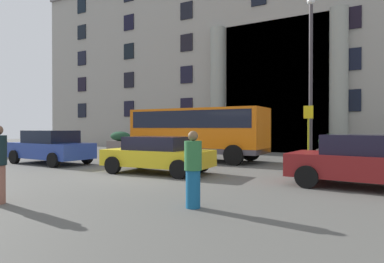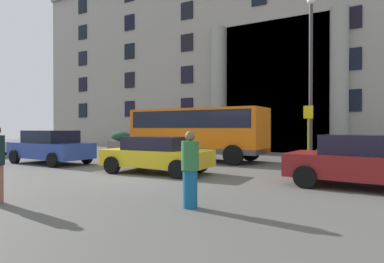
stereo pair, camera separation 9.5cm
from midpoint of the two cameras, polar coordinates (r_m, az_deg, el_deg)
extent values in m
cube|color=#54534F|center=(11.93, -9.65, -7.58)|extent=(80.00, 64.00, 0.12)
cube|color=gray|center=(28.24, 14.24, 12.49)|extent=(43.21, 9.00, 14.91)
cube|color=black|center=(23.25, 13.74, 7.52)|extent=(6.99, 0.12, 8.88)
cylinder|color=gray|center=(24.40, 4.34, 7.21)|extent=(1.07, 1.07, 8.88)
cylinder|color=gray|center=(22.15, 23.66, 7.83)|extent=(1.07, 1.07, 8.88)
cube|color=black|center=(33.25, -18.35, 3.43)|extent=(1.06, 0.08, 1.32)
cube|color=black|center=(29.20, -10.81, 3.84)|extent=(1.06, 0.08, 1.32)
cube|color=black|center=(25.80, -1.06, 4.27)|extent=(1.06, 0.08, 1.32)
cube|color=black|center=(22.18, 25.45, 4.81)|extent=(1.06, 0.08, 1.32)
cube|color=black|center=(33.46, -18.37, 7.64)|extent=(1.06, 0.08, 1.32)
cube|color=black|center=(29.44, -10.82, 8.63)|extent=(1.06, 0.08, 1.32)
cube|color=black|center=(26.08, -1.06, 9.68)|extent=(1.06, 0.08, 1.32)
cube|color=black|center=(22.49, 25.48, 11.07)|extent=(1.06, 0.08, 1.32)
cube|color=black|center=(33.85, -18.38, 11.78)|extent=(1.06, 0.08, 1.32)
cube|color=black|center=(29.88, -10.83, 13.30)|extent=(1.06, 0.08, 1.32)
cube|color=black|center=(26.57, -1.06, 14.92)|extent=(1.06, 0.08, 1.32)
cube|color=black|center=(23.07, 25.51, 17.09)|extent=(1.06, 0.08, 1.32)
cube|color=black|center=(34.41, -18.40, 15.80)|extent=(1.06, 0.08, 1.32)
cube|color=black|center=(30.51, -10.84, 17.82)|extent=(1.06, 0.08, 1.32)
cube|color=black|center=(27.28, -1.06, 19.94)|extent=(1.06, 0.08, 1.32)
cube|color=black|center=(35.13, -18.41, 19.67)|extent=(1.06, 0.08, 1.32)
cube|color=orange|center=(16.71, 0.84, 0.20)|extent=(6.83, 2.42, 2.13)
cube|color=black|center=(16.72, 0.84, 2.03)|extent=(6.42, 2.44, 0.83)
cube|color=black|center=(15.44, 11.80, 1.46)|extent=(0.10, 1.90, 1.03)
cube|color=#4B464E|center=(16.75, 0.84, -3.04)|extent=(6.83, 2.46, 0.24)
cylinder|color=black|center=(16.85, 9.82, -3.43)|extent=(0.91, 0.30, 0.90)
cylinder|color=black|center=(14.73, 6.95, -4.01)|extent=(0.91, 0.30, 0.90)
cylinder|color=black|center=(18.93, -3.92, -2.98)|extent=(0.91, 0.30, 0.90)
cylinder|color=black|center=(17.07, -8.03, -3.38)|extent=(0.91, 0.30, 0.90)
cylinder|color=#979717|center=(16.65, 19.10, -0.53)|extent=(0.08, 0.08, 2.63)
cube|color=yellow|center=(16.63, 19.10, 3.15)|extent=(0.44, 0.03, 0.60)
cube|color=gray|center=(22.47, -0.53, -2.79)|extent=(1.81, 0.81, 0.60)
ellipsoid|color=#1A4619|center=(22.44, -0.53, -1.10)|extent=(1.74, 0.73, 0.73)
cube|color=slate|center=(26.45, -12.25, -2.26)|extent=(1.99, 0.94, 0.62)
ellipsoid|color=#1C422A|center=(26.42, -12.26, -0.78)|extent=(1.91, 0.84, 0.74)
cube|color=gray|center=(19.59, 22.56, -3.52)|extent=(1.42, 0.88, 0.48)
ellipsoid|color=#245627|center=(19.55, 22.57, -1.57)|extent=(1.36, 0.79, 0.85)
cylinder|color=black|center=(22.09, -29.75, -2.91)|extent=(0.63, 0.24, 0.62)
cube|color=gold|center=(12.19, -6.12, -4.47)|extent=(4.05, 1.99, 0.58)
cube|color=black|center=(12.15, -6.12, -1.99)|extent=(2.23, 1.65, 0.48)
cylinder|color=black|center=(12.33, 1.31, -5.57)|extent=(0.63, 0.24, 0.62)
cylinder|color=black|center=(10.81, -2.49, -6.45)|extent=(0.63, 0.24, 0.62)
cylinder|color=black|center=(13.66, -8.98, -4.97)|extent=(0.63, 0.24, 0.62)
cylinder|color=black|center=(12.30, -13.56, -5.60)|extent=(0.63, 0.24, 0.62)
cube|color=maroon|center=(10.30, 27.63, -5.29)|extent=(4.21, 2.14, 0.64)
cube|color=black|center=(10.26, 27.65, -2.00)|extent=(2.31, 1.80, 0.54)
cylinder|color=black|center=(11.48, 21.14, -6.07)|extent=(0.63, 0.24, 0.62)
cylinder|color=black|center=(9.66, 18.71, -7.33)|extent=(0.63, 0.24, 0.62)
cube|color=#263E96|center=(16.61, -23.14, -2.96)|extent=(4.20, 1.89, 0.69)
cube|color=black|center=(16.59, -23.15, -0.81)|extent=(2.29, 1.61, 0.56)
cylinder|color=black|center=(16.05, -17.66, -4.16)|extent=(0.63, 0.22, 0.62)
cylinder|color=black|center=(14.98, -22.79, -4.52)|extent=(0.63, 0.22, 0.62)
cylinder|color=black|center=(18.29, -23.41, -3.60)|extent=(0.63, 0.22, 0.62)
cylinder|color=black|center=(17.35, -28.19, -3.85)|extent=(0.63, 0.22, 0.62)
cylinder|color=black|center=(12.61, 22.77, -5.53)|extent=(0.61, 0.19, 0.60)
cylinder|color=black|center=(12.66, 16.68, -5.48)|extent=(0.61, 0.21, 0.60)
cube|color=red|center=(12.59, 19.72, -4.25)|extent=(0.88, 0.36, 0.32)
cube|color=black|center=(12.58, 18.91, -3.42)|extent=(0.54, 0.27, 0.12)
cylinder|color=#A5A5A8|center=(12.56, 22.29, -2.90)|extent=(0.11, 0.55, 0.03)
cylinder|color=#155685|center=(6.94, -0.22, -9.79)|extent=(0.30, 0.30, 0.78)
cylinder|color=#2C6B39|center=(6.85, -0.22, -4.13)|extent=(0.36, 0.36, 0.60)
sphere|color=brown|center=(6.83, -0.22, -0.76)|extent=(0.21, 0.21, 0.21)
cylinder|color=#3D383D|center=(17.71, 19.47, 7.83)|extent=(0.18, 0.18, 7.75)
sphere|color=silver|center=(18.66, 19.52, 20.27)|extent=(0.40, 0.40, 0.40)
camera|label=1|loc=(0.05, -90.15, 0.00)|focal=31.24mm
camera|label=2|loc=(0.05, 89.85, 0.00)|focal=31.24mm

